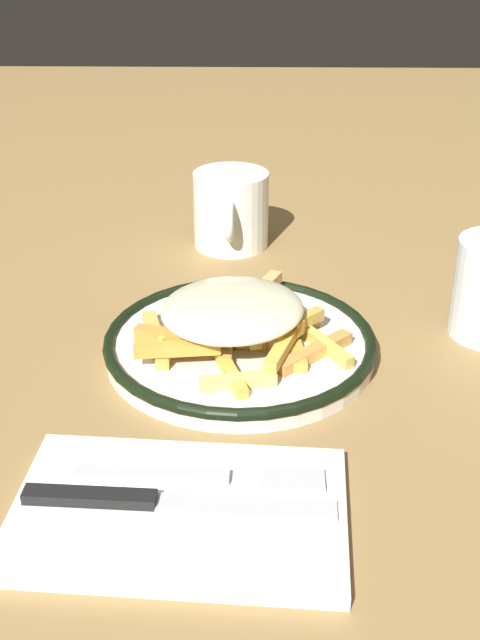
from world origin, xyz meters
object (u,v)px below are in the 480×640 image
Objects in this scene: napkin at (179,512)px; knife at (151,501)px; fries_heap at (234,317)px; coffee_mug at (231,210)px; fork at (200,477)px; plate at (240,344)px.

knife is at bearing -92.94° from napkin.
coffee_mug is at bearing -177.68° from fries_heap.
coffee_mug is (-0.47, 0.02, 0.04)m from napkin.
knife reaches higher than napkin.
napkin is 0.03m from fork.
fries_heap is 0.90× the size of napkin.
knife is at bearing -14.52° from plate.
knife is at bearing -4.95° from coffee_mug.
napkin is at bearing -2.64° from coffee_mug.
fries_heap is 0.95× the size of knife.
fork is 1.54× the size of coffee_mug.
plate is 0.03m from fries_heap.
knife is at bearing -49.38° from fork.
knife is (-0.00, -0.02, 0.01)m from napkin.
coffee_mug reaches higher than knife.
plate reaches higher than knife.
plate is 1.39× the size of fork.
fork is at bearing -7.43° from plate.
fork is (0.19, -0.02, 0.00)m from plate.
plate is at bearing 88.84° from fries_heap.
plate is at bearing 165.48° from knife.
plate is at bearing 3.43° from coffee_mug.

